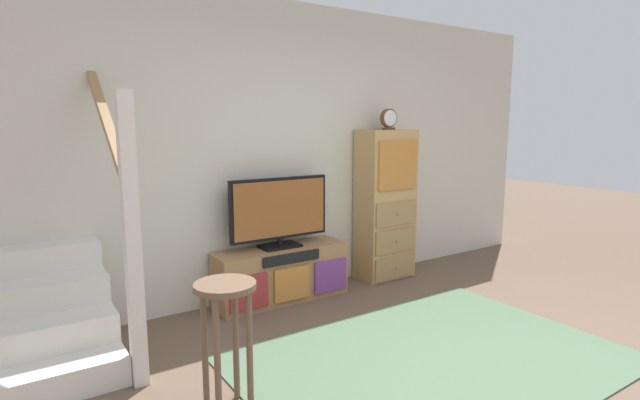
{
  "coord_description": "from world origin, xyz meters",
  "views": [
    {
      "loc": [
        -2.38,
        -1.58,
        1.61
      ],
      "look_at": [
        -0.25,
        1.63,
        1.0
      ],
      "focal_mm": 27.42,
      "sensor_mm": 36.0,
      "label": 1
    }
  ],
  "objects_px": {
    "side_cabinet": "(385,205)",
    "desk_clock": "(389,119)",
    "media_console": "(282,274)",
    "bar_stool_near": "(226,317)",
    "television": "(280,211)"
  },
  "relations": [
    {
      "from": "side_cabinet",
      "to": "desk_clock",
      "type": "height_order",
      "value": "desk_clock"
    },
    {
      "from": "side_cabinet",
      "to": "bar_stool_near",
      "type": "bearing_deg",
      "value": -149.64
    },
    {
      "from": "side_cabinet",
      "to": "desk_clock",
      "type": "bearing_deg",
      "value": -70.04
    },
    {
      "from": "desk_clock",
      "to": "bar_stool_near",
      "type": "height_order",
      "value": "desk_clock"
    },
    {
      "from": "television",
      "to": "side_cabinet",
      "type": "xyz_separation_m",
      "value": [
        1.24,
        -0.01,
        -0.06
      ]
    },
    {
      "from": "side_cabinet",
      "to": "desk_clock",
      "type": "distance_m",
      "value": 0.88
    },
    {
      "from": "side_cabinet",
      "to": "bar_stool_near",
      "type": "xyz_separation_m",
      "value": [
        -2.35,
        -1.38,
        -0.21
      ]
    },
    {
      "from": "desk_clock",
      "to": "bar_stool_near",
      "type": "xyz_separation_m",
      "value": [
        -2.36,
        -1.36,
        -1.09
      ]
    },
    {
      "from": "side_cabinet",
      "to": "bar_stool_near",
      "type": "relative_size",
      "value": 2.05
    },
    {
      "from": "television",
      "to": "bar_stool_near",
      "type": "xyz_separation_m",
      "value": [
        -1.11,
        -1.39,
        -0.28
      ]
    },
    {
      "from": "media_console",
      "to": "bar_stool_near",
      "type": "relative_size",
      "value": 1.65
    },
    {
      "from": "media_console",
      "to": "television",
      "type": "relative_size",
      "value": 1.3
    },
    {
      "from": "desk_clock",
      "to": "bar_stool_near",
      "type": "relative_size",
      "value": 0.28
    },
    {
      "from": "desk_clock",
      "to": "bar_stool_near",
      "type": "distance_m",
      "value": 2.93
    },
    {
      "from": "media_console",
      "to": "side_cabinet",
      "type": "xyz_separation_m",
      "value": [
        1.24,
        0.01,
        0.52
      ]
    }
  ]
}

